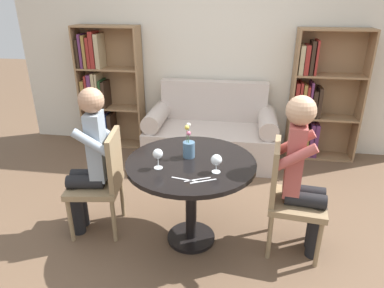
{
  "coord_description": "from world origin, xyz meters",
  "views": [
    {
      "loc": [
        0.36,
        -2.32,
        1.9
      ],
      "look_at": [
        0.0,
        0.05,
        0.85
      ],
      "focal_mm": 32.0,
      "sensor_mm": 36.0,
      "label": 1
    }
  ],
  "objects": [
    {
      "name": "person_left",
      "position": [
        -0.84,
        0.02,
        0.67
      ],
      "size": [
        0.45,
        0.38,
        1.27
      ],
      "rotation": [
        0.0,
        0.0,
        -1.42
      ],
      "color": "black",
      "rests_on": "ground_plane"
    },
    {
      "name": "bookshelf_left",
      "position": [
        -1.46,
        1.88,
        0.74
      ],
      "size": [
        0.82,
        0.28,
        1.57
      ],
      "color": "#93704C",
      "rests_on": "ground_plane"
    },
    {
      "name": "bookshelf_right",
      "position": [
        1.24,
        1.88,
        0.71
      ],
      "size": [
        0.82,
        0.28,
        1.57
      ],
      "color": "#93704C",
      "rests_on": "ground_plane"
    },
    {
      "name": "knife_right_setting",
      "position": [
        0.13,
        -0.3,
        0.74
      ],
      "size": [
        0.17,
        0.1,
        0.0
      ],
      "color": "silver",
      "rests_on": "round_table"
    },
    {
      "name": "back_wall",
      "position": [
        0.0,
        2.04,
        1.35
      ],
      "size": [
        5.2,
        0.05,
        2.7
      ],
      "color": "silver",
      "rests_on": "ground_plane"
    },
    {
      "name": "person_right",
      "position": [
        0.84,
        0.01,
        0.69
      ],
      "size": [
        0.44,
        0.37,
        1.27
      ],
      "rotation": [
        0.0,
        0.0,
        1.46
      ],
      "color": "black",
      "rests_on": "ground_plane"
    },
    {
      "name": "chair_right",
      "position": [
        0.75,
        0.03,
        0.49
      ],
      "size": [
        0.46,
        0.46,
        0.9
      ],
      "rotation": [
        0.0,
        0.0,
        1.46
      ],
      "color": "#937A56",
      "rests_on": "ground_plane"
    },
    {
      "name": "wine_glass_right",
      "position": [
        0.21,
        -0.15,
        0.83
      ],
      "size": [
        0.08,
        0.08,
        0.14
      ],
      "color": "white",
      "rests_on": "round_table"
    },
    {
      "name": "knife_left_setting",
      "position": [
        0.09,
        -0.28,
        0.74
      ],
      "size": [
        0.18,
        0.09,
        0.0
      ],
      "color": "silver",
      "rests_on": "round_table"
    },
    {
      "name": "round_table",
      "position": [
        0.0,
        0.0,
        0.6
      ],
      "size": [
        1.0,
        1.0,
        0.73
      ],
      "color": "black",
      "rests_on": "ground_plane"
    },
    {
      "name": "chair_left",
      "position": [
        -0.75,
        0.04,
        0.49
      ],
      "size": [
        0.48,
        0.48,
        0.9
      ],
      "rotation": [
        0.0,
        0.0,
        -1.42
      ],
      "color": "#937A56",
      "rests_on": "ground_plane"
    },
    {
      "name": "couch",
      "position": [
        0.0,
        1.62,
        0.31
      ],
      "size": [
        1.56,
        0.8,
        0.92
      ],
      "color": "beige",
      "rests_on": "ground_plane"
    },
    {
      "name": "ground_plane",
      "position": [
        0.0,
        0.0,
        0.0
      ],
      "size": [
        16.0,
        16.0,
        0.0
      ],
      "primitive_type": "plane",
      "color": "brown"
    },
    {
      "name": "wine_glass_left",
      "position": [
        -0.22,
        -0.15,
        0.84
      ],
      "size": [
        0.07,
        0.07,
        0.15
      ],
      "color": "white",
      "rests_on": "round_table"
    },
    {
      "name": "flower_vase",
      "position": [
        -0.03,
        0.07,
        0.82
      ],
      "size": [
        0.09,
        0.09,
        0.27
      ],
      "color": "slate",
      "rests_on": "round_table"
    },
    {
      "name": "fork_left_setting",
      "position": [
        -0.0,
        -0.29,
        0.74
      ],
      "size": [
        0.19,
        0.05,
        0.0
      ],
      "color": "silver",
      "rests_on": "round_table"
    }
  ]
}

